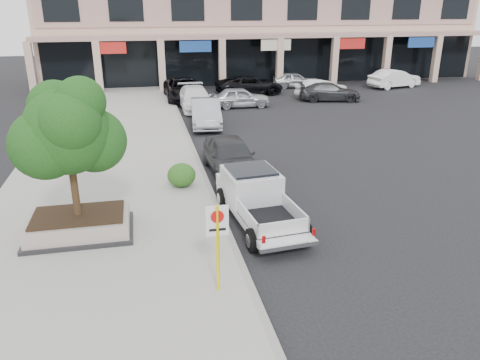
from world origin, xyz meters
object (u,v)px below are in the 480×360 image
Objects in this scene: no_parking_sign at (218,237)px; lot_car_e at (295,80)px; pickup_truck at (260,201)px; curb_car_d at (184,89)px; curb_car_b at (206,113)px; lot_car_d at (250,85)px; planter at (79,224)px; lot_car_f at (394,79)px; planter_tree at (73,130)px; curb_car_a at (230,156)px; lot_car_b at (321,88)px; curb_car_c at (195,98)px; lot_car_a at (240,97)px; lot_car_c at (330,92)px.

no_parking_sign is 31.42m from lot_car_e.
curb_car_d reaches higher than pickup_truck.
curb_car_b is 10.72m from lot_car_d.
planter is 0.68× the size of lot_car_f.
planter is at bearing -131.03° from planter_tree.
curb_car_d is at bearing 88.94° from curb_car_a.
lot_car_e is at bearing 63.94° from pickup_truck.
curb_car_c is at bearing 81.04° from lot_car_b.
curb_car_b is 8.23m from curb_car_d.
curb_car_d reaches higher than lot_car_b.
lot_car_a is (3.63, -3.38, -0.12)m from curb_car_d.
curb_car_c reaches higher than lot_car_e.
no_parking_sign reaches higher than lot_car_e.
lot_car_c is at bearing 34.90° from curb_car_b.
lot_car_a is 0.89× the size of lot_car_c.
planter_tree is at bearing 155.34° from lot_car_e.
planter is 5.48m from no_parking_sign.
lot_car_d is at bearing 66.75° from lot_car_c.
lot_car_e is 0.82× the size of lot_car_f.
lot_car_e is at bearing 18.95° from curb_car_d.
planter_tree is at bearing 131.38° from no_parking_sign.
lot_car_c is (12.40, 23.01, -0.97)m from no_parking_sign.
curb_car_d is (1.73, 25.50, -0.81)m from no_parking_sign.
lot_car_f is (17.93, 10.05, -0.01)m from curb_car_b.
lot_car_e is at bearing 68.10° from no_parking_sign.
planter_tree is at bearing 171.88° from pickup_truck.
curb_car_a is 0.78× the size of curb_car_d.
curb_car_d reaches higher than curb_car_c.
lot_car_e is (9.68, 25.39, -0.15)m from pickup_truck.
pickup_truck is 1.13× the size of lot_car_c.
planter is at bearing 119.52° from lot_car_f.
lot_car_d is (4.95, 4.66, -0.01)m from curb_car_c.
planter is at bearing 133.54° from no_parking_sign.
lot_car_a is at bearing 63.78° from planter_tree.
no_parking_sign reaches higher than lot_car_c.
lot_car_a reaches higher than lot_car_c.
lot_car_c is at bearing -81.53° from lot_car_a.
curb_car_a reaches higher than planter.
lot_car_b is (10.10, 2.23, -0.07)m from curb_car_c.
no_parking_sign is 17.44m from curb_car_b.
curb_car_a is 0.96× the size of curb_car_b.
curb_car_d is at bearing 86.13° from no_parking_sign.
lot_car_f is at bearing 44.53° from planter_tree.
curb_car_d is at bearing 75.94° from planter.
pickup_truck is (2.03, 3.75, -0.82)m from no_parking_sign.
curb_car_b reaches higher than lot_car_d.
lot_car_a is (5.35, 22.12, -0.93)m from no_parking_sign.
curb_car_b is 15.21m from lot_car_e.
no_parking_sign is 0.50× the size of lot_car_c.
curb_car_a is at bearing 156.28° from lot_car_c.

